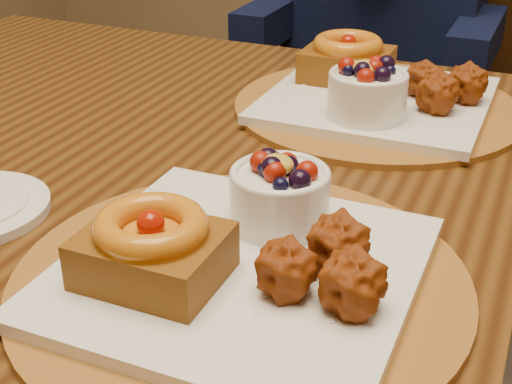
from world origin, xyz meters
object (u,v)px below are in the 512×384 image
Objects in this scene: place_setting_far at (375,91)px; dining_table at (321,237)px; place_setting_near at (240,255)px; chair_far at (455,141)px.

dining_table is at bearing -89.10° from place_setting_far.
place_setting_near is 0.44× the size of chair_far.
place_setting_far is (-0.00, 0.21, 0.11)m from dining_table.
dining_table is at bearing -110.07° from chair_far.
place_setting_near is at bearing -90.73° from dining_table.
place_setting_near is 1.00× the size of place_setting_far.
chair_far is at bearing 87.47° from dining_table.
dining_table is 4.21× the size of place_setting_far.
chair_far is (0.04, 0.83, -0.20)m from dining_table.
place_setting_near is (-0.00, -0.22, 0.10)m from dining_table.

